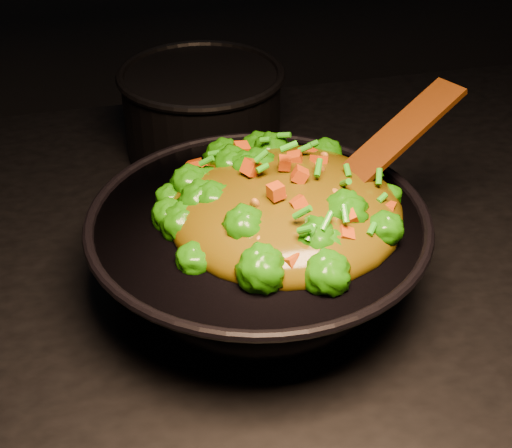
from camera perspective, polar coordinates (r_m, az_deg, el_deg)
name	(u,v)px	position (r m, az deg, el deg)	size (l,w,h in m)	color
wok	(258,255)	(0.78, 0.17, -2.49)	(0.35, 0.35, 0.10)	black
stir_fry	(286,180)	(0.73, 2.39, 3.54)	(0.25, 0.25, 0.09)	#1D6A07
spatula	(373,158)	(0.78, 9.32, 5.22)	(0.26, 0.04, 0.01)	#3A1605
back_pot	(203,112)	(1.05, -4.29, 8.94)	(0.23, 0.23, 0.13)	black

